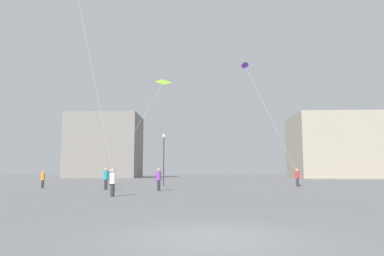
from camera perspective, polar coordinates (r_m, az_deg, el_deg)
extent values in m
plane|color=slate|center=(8.43, 3.33, -17.12)|extent=(300.00, 300.00, 0.00)
cylinder|color=#2D2D33|center=(37.63, 16.49, -8.33)|extent=(0.26, 0.26, 0.80)
cylinder|color=red|center=(37.62, 16.45, -7.20)|extent=(0.38, 0.38, 0.70)
sphere|color=tan|center=(37.62, 16.42, -6.47)|extent=(0.26, 0.26, 0.26)
cylinder|color=#2D2D33|center=(22.17, -12.58, -9.66)|extent=(0.25, 0.25, 0.76)
cylinder|color=white|center=(22.15, -12.53, -7.83)|extent=(0.36, 0.36, 0.66)
sphere|color=tan|center=(22.14, -12.50, -6.65)|extent=(0.25, 0.25, 0.25)
cylinder|color=#2D2D33|center=(35.12, -22.75, -8.27)|extent=(0.23, 0.23, 0.71)
cylinder|color=orange|center=(35.11, -22.70, -7.18)|extent=(0.34, 0.34, 0.62)
sphere|color=tan|center=(35.11, -22.66, -6.49)|extent=(0.23, 0.23, 0.23)
cylinder|color=#2D2D33|center=(39.72, -12.94, -8.37)|extent=(0.25, 0.25, 0.78)
cylinder|color=#3351B7|center=(39.70, -12.92, -7.33)|extent=(0.37, 0.37, 0.68)
sphere|color=tan|center=(39.70, -12.90, -6.66)|extent=(0.25, 0.25, 0.25)
cylinder|color=#2D2D33|center=(30.45, -13.60, -8.79)|extent=(0.27, 0.27, 0.82)
cylinder|color=teal|center=(30.43, -13.56, -7.34)|extent=(0.39, 0.39, 0.72)
sphere|color=tan|center=(30.43, -13.54, -6.42)|extent=(0.27, 0.27, 0.27)
cylinder|color=#2D2D33|center=(28.24, -5.35, -9.15)|extent=(0.26, 0.26, 0.79)
cylinder|color=purple|center=(28.22, -5.33, -7.64)|extent=(0.38, 0.38, 0.69)
sphere|color=tan|center=(28.22, -5.32, -6.68)|extent=(0.26, 0.26, 0.26)
cylinder|color=silver|center=(21.44, -15.54, 8.39)|extent=(1.98, 3.40, 11.55)
cone|color=purple|center=(40.66, 8.43, 9.92)|extent=(0.98, 0.92, 0.56)
sphere|color=purple|center=(40.66, 8.62, 9.62)|extent=(0.10, 0.10, 0.10)
sphere|color=purple|center=(40.65, 8.81, 9.31)|extent=(0.10, 0.10, 0.10)
sphere|color=purple|center=(40.65, 9.00, 9.01)|extent=(0.10, 0.10, 0.10)
cylinder|color=silver|center=(38.62, 12.30, 1.81)|extent=(4.64, 2.55, 11.95)
pyramid|color=#8CD12D|center=(38.01, -4.59, 7.38)|extent=(1.47, 0.99, 0.61)
sphere|color=#8CD12D|center=(38.08, -4.47, 6.99)|extent=(0.10, 0.10, 0.10)
sphere|color=#8CD12D|center=(38.13, -4.34, 6.64)|extent=(0.10, 0.10, 0.10)
sphere|color=#8CD12D|center=(38.19, -4.21, 6.30)|extent=(0.10, 0.10, 0.10)
cylinder|color=silver|center=(38.45, -8.84, -0.02)|extent=(5.73, 2.20, 9.57)
cube|color=gray|center=(89.05, -13.71, -2.85)|extent=(17.19, 13.51, 15.14)
cube|color=#A39984|center=(89.48, 21.71, -2.77)|extent=(19.89, 17.75, 14.51)
cylinder|color=#2D2D30|center=(37.90, -4.54, -5.34)|extent=(0.12, 0.12, 5.09)
sphere|color=#EAE5C6|center=(38.07, -4.50, -1.29)|extent=(0.36, 0.36, 0.36)
cube|color=brown|center=(37.85, 16.96, -8.73)|extent=(0.17, 0.33, 0.24)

